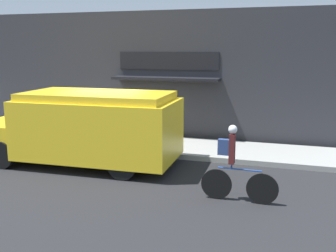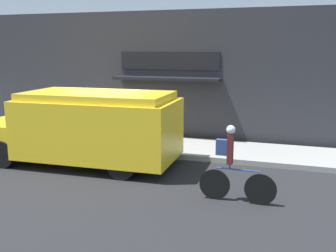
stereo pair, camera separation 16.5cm
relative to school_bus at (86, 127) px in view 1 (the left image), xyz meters
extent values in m
plane|color=#232326|center=(0.07, 1.31, -1.14)|extent=(70.00, 70.00, 0.00)
cube|color=#999993|center=(0.07, 2.51, -1.06)|extent=(28.00, 2.39, 0.16)
cube|color=#2D2D33|center=(0.07, 4.02, 1.27)|extent=(14.86, 0.18, 4.82)
cube|color=black|center=(1.34, 3.91, 1.84)|extent=(3.84, 0.05, 0.66)
cube|color=black|center=(1.34, 3.58, 1.21)|extent=(4.03, 0.71, 0.10)
cube|color=yellow|center=(0.40, 0.01, -0.01)|extent=(4.67, 2.46, 1.70)
cube|color=yellow|center=(-2.63, -0.08, -0.39)|extent=(1.52, 2.18, 0.93)
cube|color=yellow|center=(0.40, 0.01, 0.95)|extent=(4.29, 2.26, 0.21)
cube|color=red|center=(-0.90, 1.39, 0.08)|extent=(0.04, 0.44, 0.44)
cylinder|color=black|center=(-2.23, 0.94, -0.74)|extent=(0.82, 0.28, 0.81)
cylinder|color=black|center=(-2.17, -1.07, -0.74)|extent=(0.82, 0.28, 0.81)
cylinder|color=black|center=(1.52, 1.05, -0.74)|extent=(0.82, 0.28, 0.81)
cylinder|color=black|center=(1.58, -0.96, -0.74)|extent=(0.82, 0.28, 0.81)
cylinder|color=black|center=(5.26, -1.60, -0.78)|extent=(0.72, 0.05, 0.72)
cylinder|color=black|center=(4.22, -1.59, -0.78)|extent=(0.72, 0.05, 0.72)
cylinder|color=#234793|center=(4.74, -1.59, -0.37)|extent=(0.99, 0.05, 0.04)
cylinder|color=#234793|center=(4.56, -1.59, -0.31)|extent=(0.04, 0.04, 0.12)
cube|color=#561E1E|center=(4.56, -1.59, 0.09)|extent=(0.12, 0.20, 0.68)
sphere|color=white|center=(4.56, -1.59, 0.54)|extent=(0.20, 0.20, 0.20)
cube|color=navy|center=(4.37, -1.59, 0.12)|extent=(0.26, 0.14, 0.36)
camera|label=1|loc=(5.71, -10.19, 2.33)|focal=42.00mm
camera|label=2|loc=(5.87, -10.14, 2.33)|focal=42.00mm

